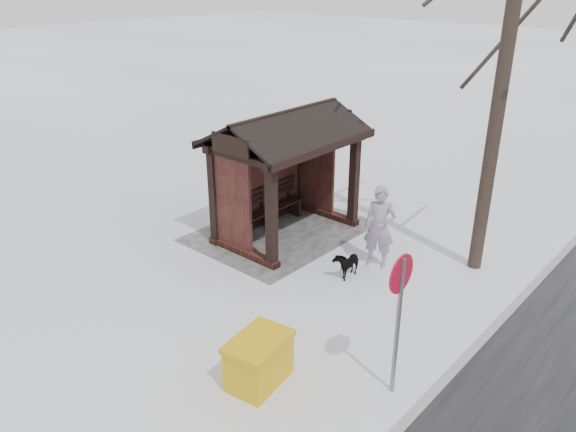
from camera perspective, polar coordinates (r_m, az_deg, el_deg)
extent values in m
plane|color=white|center=(13.90, -0.12, -1.81)|extent=(120.00, 120.00, 0.00)
cube|color=gray|center=(11.48, 21.19, -9.49)|extent=(120.00, 0.15, 0.06)
cube|color=#929297|center=(14.02, -0.73, -1.55)|extent=(4.20, 3.20, 0.02)
cube|color=#321712|center=(14.43, -2.80, -0.50)|extent=(3.30, 0.22, 0.16)
cube|color=#321712|center=(14.92, 3.70, 0.33)|extent=(0.22, 2.10, 0.16)
cube|color=#321712|center=(12.90, -4.55, -3.63)|extent=(0.22, 2.10, 0.16)
cube|color=black|center=(14.04, 6.71, 3.37)|extent=(0.20, 0.20, 2.30)
cube|color=black|center=(11.86, -1.68, -0.37)|extent=(0.20, 0.20, 2.30)
cube|color=black|center=(15.07, 1.10, 4.97)|extent=(0.20, 0.20, 2.30)
cube|color=black|center=(13.07, -7.46, 1.76)|extent=(0.20, 0.20, 2.30)
cube|color=black|center=(14.00, -2.89, 3.80)|extent=(2.80, 0.08, 2.14)
cube|color=black|center=(14.69, 2.85, 4.77)|extent=(0.08, 1.17, 2.14)
cube|color=black|center=(12.63, -5.72, 1.45)|extent=(0.08, 1.17, 2.14)
cube|color=black|center=(12.51, 2.98, 6.81)|extent=(3.40, 0.20, 0.18)
cube|color=black|center=(13.65, -2.99, 8.26)|extent=(3.40, 0.20, 0.18)
cylinder|color=black|center=(11.77, 21.09, 13.82)|extent=(0.29, 0.29, 8.55)
imported|color=#978AA2|center=(12.22, 9.29, -1.12)|extent=(0.65, 0.78, 1.84)
imported|color=black|center=(11.98, 5.99, -4.76)|extent=(0.75, 0.40, 0.61)
cube|color=#CFA00C|center=(9.07, -2.98, -14.68)|extent=(1.09, 0.81, 0.72)
cube|color=#CFA00C|center=(8.82, -3.03, -12.62)|extent=(1.15, 0.88, 0.09)
cylinder|color=slate|center=(8.57, 11.06, -11.11)|extent=(0.07, 0.07, 2.31)
cylinder|color=#AD0C24|center=(8.10, 11.43, -5.79)|extent=(0.60, 0.03, 0.60)
cylinder|color=white|center=(8.11, 11.31, -5.74)|extent=(0.46, 0.03, 0.46)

